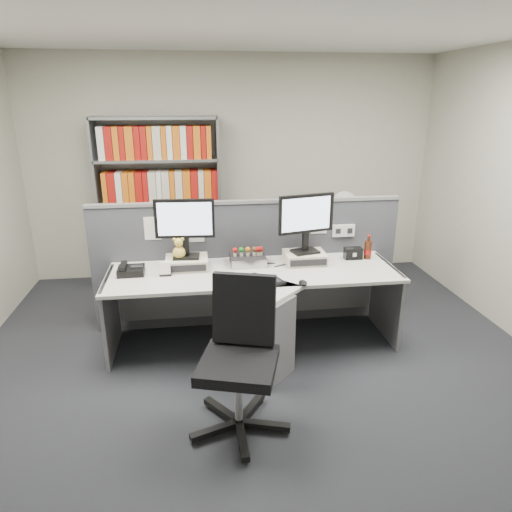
{
  "coord_description": "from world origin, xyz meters",
  "views": [
    {
      "loc": [
        -0.5,
        -3.03,
        2.2
      ],
      "look_at": [
        0.0,
        0.65,
        0.92
      ],
      "focal_mm": 32.46,
      "sensor_mm": 36.0,
      "label": 1
    }
  ],
  "objects": [
    {
      "name": "ground",
      "position": [
        0.0,
        0.0,
        0.0
      ],
      "size": [
        5.5,
        5.5,
        0.0
      ],
      "primitive_type": "plane",
      "color": "#27292F",
      "rests_on": "ground"
    },
    {
      "name": "room_shell",
      "position": [
        0.0,
        0.0,
        1.79
      ],
      "size": [
        5.04,
        5.54,
        2.72
      ],
      "color": "#B4B3A0",
      "rests_on": "ground"
    },
    {
      "name": "partition",
      "position": [
        0.0,
        1.25,
        0.65
      ],
      "size": [
        3.0,
        0.08,
        1.27
      ],
      "color": "#44454D",
      "rests_on": "ground"
    },
    {
      "name": "desk",
      "position": [
        0.0,
        0.6,
        0.46
      ],
      "size": [
        2.6,
        1.2,
        0.72
      ],
      "color": "silver",
      "rests_on": "ground"
    },
    {
      "name": "monitor_riser_left",
      "position": [
        -0.59,
        0.98,
        0.77
      ],
      "size": [
        0.38,
        0.31,
        0.1
      ],
      "color": "beige",
      "rests_on": "desk"
    },
    {
      "name": "monitor_riser_right",
      "position": [
        0.51,
        0.98,
        0.77
      ],
      "size": [
        0.38,
        0.31,
        0.1
      ],
      "color": "beige",
      "rests_on": "desk"
    },
    {
      "name": "monitor_left",
      "position": [
        -0.59,
        0.98,
        1.14
      ],
      "size": [
        0.53,
        0.18,
        0.54
      ],
      "color": "black",
      "rests_on": "monitor_riser_left"
    },
    {
      "name": "monitor_right",
      "position": [
        0.51,
        0.98,
        1.15
      ],
      "size": [
        0.53,
        0.23,
        0.55
      ],
      "color": "black",
      "rests_on": "monitor_riser_right"
    },
    {
      "name": "desktop_pc",
      "position": [
        -0.03,
        1.02,
        0.76
      ],
      "size": [
        0.32,
        0.29,
        0.09
      ],
      "color": "black",
      "rests_on": "desk"
    },
    {
      "name": "figurines",
      "position": [
        -0.01,
        1.0,
        0.86
      ],
      "size": [
        0.29,
        0.05,
        0.09
      ],
      "color": "beige",
      "rests_on": "desktop_pc"
    },
    {
      "name": "keyboard",
      "position": [
        -0.02,
        0.46,
        0.73
      ],
      "size": [
        0.49,
        0.31,
        0.03
      ],
      "color": "black",
      "rests_on": "desk"
    },
    {
      "name": "mouse",
      "position": [
        0.36,
        0.43,
        0.74
      ],
      "size": [
        0.07,
        0.11,
        0.04
      ],
      "primitive_type": "ellipsoid",
      "color": "black",
      "rests_on": "desk"
    },
    {
      "name": "desk_phone",
      "position": [
        -1.08,
        0.89,
        0.76
      ],
      "size": [
        0.23,
        0.21,
        0.1
      ],
      "color": "black",
      "rests_on": "desk"
    },
    {
      "name": "desk_calendar",
      "position": [
        -0.78,
        0.82,
        0.77
      ],
      "size": [
        0.1,
        0.08,
        0.12
      ],
      "color": "black",
      "rests_on": "desk"
    },
    {
      "name": "plush_toy",
      "position": [
        -0.65,
        0.95,
        0.9
      ],
      "size": [
        0.11,
        0.11,
        0.2
      ],
      "color": "gold",
      "rests_on": "monitor_riser_left"
    },
    {
      "name": "speaker",
      "position": [
        0.99,
        1.02,
        0.78
      ],
      "size": [
        0.17,
        0.09,
        0.11
      ],
      "primitive_type": "cube",
      "color": "black",
      "rests_on": "desk"
    },
    {
      "name": "cola_bottle",
      "position": [
        1.13,
        1.01,
        0.81
      ],
      "size": [
        0.07,
        0.07,
        0.24
      ],
      "color": "#3F190A",
      "rests_on": "desk"
    },
    {
      "name": "shelving_unit",
      "position": [
        -0.9,
        2.44,
        0.98
      ],
      "size": [
        1.41,
        0.4,
        2.0
      ],
      "color": "gray",
      "rests_on": "ground"
    },
    {
      "name": "filing_cabinet",
      "position": [
        1.2,
        1.99,
        0.35
      ],
      "size": [
        0.45,
        0.61,
        0.7
      ],
      "color": "gray",
      "rests_on": "ground"
    },
    {
      "name": "desk_fan",
      "position": [
        1.2,
        1.99,
        1.0
      ],
      "size": [
        0.29,
        0.17,
        0.48
      ],
      "color": "white",
      "rests_on": "filing_cabinet"
    },
    {
      "name": "office_chair",
      "position": [
        -0.23,
        -0.29,
        0.56
      ],
      "size": [
        0.7,
        0.7,
        1.05
      ],
      "color": "silver",
      "rests_on": "ground"
    }
  ]
}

